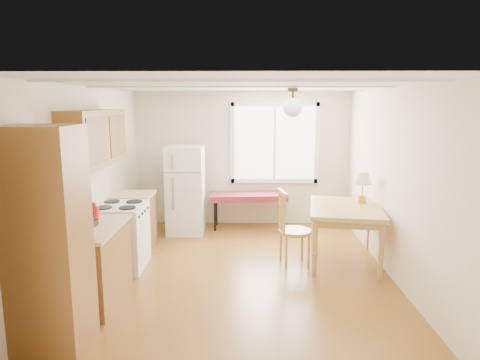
{
  "coord_description": "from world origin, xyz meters",
  "views": [
    {
      "loc": [
        0.07,
        -5.5,
        2.28
      ],
      "look_at": [
        -0.02,
        0.79,
        1.15
      ],
      "focal_mm": 32.0,
      "sensor_mm": 36.0,
      "label": 1
    }
  ],
  "objects_px": {
    "dining_table": "(345,213)",
    "chair": "(288,223)",
    "bench": "(248,197)",
    "refrigerator": "(186,190)"
  },
  "relations": [
    {
      "from": "dining_table",
      "to": "chair",
      "type": "height_order",
      "value": "chair"
    },
    {
      "from": "chair",
      "to": "bench",
      "type": "bearing_deg",
      "value": 98.45
    },
    {
      "from": "refrigerator",
      "to": "bench",
      "type": "height_order",
      "value": "refrigerator"
    },
    {
      "from": "refrigerator",
      "to": "chair",
      "type": "xyz_separation_m",
      "value": [
        1.67,
        -1.53,
        -0.16
      ]
    },
    {
      "from": "refrigerator",
      "to": "dining_table",
      "type": "bearing_deg",
      "value": -29.59
    },
    {
      "from": "refrigerator",
      "to": "bench",
      "type": "bearing_deg",
      "value": 14.04
    },
    {
      "from": "refrigerator",
      "to": "dining_table",
      "type": "relative_size",
      "value": 1.07
    },
    {
      "from": "bench",
      "to": "dining_table",
      "type": "distance_m",
      "value": 2.19
    },
    {
      "from": "bench",
      "to": "chair",
      "type": "relative_size",
      "value": 1.35
    },
    {
      "from": "dining_table",
      "to": "chair",
      "type": "relative_size",
      "value": 1.35
    }
  ]
}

